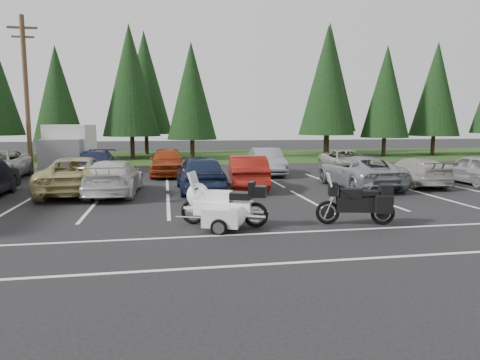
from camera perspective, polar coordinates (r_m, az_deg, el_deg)
The scene contains 28 objects.
ground at distance 15.03m, azimuth -1.07°, elevation -3.89°, with size 120.00×120.00×0.00m, color black.
grass_strip at distance 38.74m, azimuth -6.57°, elevation 3.12°, with size 80.00×16.00×0.01m, color #1C3510.
lake_water at distance 69.90m, azimuth -4.82°, elevation 5.11°, with size 70.00×50.00×0.02m, color slate.
utility_pole at distance 27.71m, azimuth -26.59°, elevation 10.33°, with size 1.60×0.26×9.00m.
box_truck at distance 27.70m, azimuth -21.93°, elevation 3.85°, with size 2.40×5.60×2.90m, color silver, non-canonical shape.
stall_markings at distance 16.98m, azimuth -2.12°, elevation -2.55°, with size 32.00×16.00×0.01m, color silver.
conifer_3 at distance 36.96m, azimuth -23.21°, elevation 10.52°, with size 3.87×3.87×9.02m.
conifer_4 at distance 37.72m, azimuth -14.42°, elevation 12.74°, with size 4.80×4.80×11.17m.
conifer_5 at distance 36.33m, azimuth -6.48°, elevation 11.71°, with size 4.14×4.14×9.63m.
conifer_6 at distance 39.51m, azimuth 11.56°, elevation 12.84°, with size 4.93×4.93×11.48m.
conifer_7 at distance 41.48m, azimuth 18.91°, elevation 11.08°, with size 4.27×4.27×9.94m.
conifer_8 at distance 45.05m, azimuth 24.68°, elevation 10.96°, with size 4.53×4.53×10.56m.
conifer_back_b at distance 42.26m, azimuth -12.56°, elevation 12.54°, with size 4.97×4.97×11.58m.
conifer_back_c at distance 44.67m, azimuth 11.78°, elevation 13.22°, with size 5.50×5.50×12.81m.
car_near_2 at distance 19.50m, azimuth -20.82°, elevation 0.61°, with size 2.62×5.69×1.58m, color tan.
car_near_3 at distance 18.70m, azimuth -16.51°, elevation 0.34°, with size 2.05×5.05×1.47m, color silver.
car_near_4 at distance 18.82m, azimuth -5.31°, elevation 0.94°, with size 1.94×4.82×1.64m, color #18223D.
car_near_5 at distance 19.69m, azimuth 0.92°, elevation 1.09°, with size 1.62×4.64×1.53m, color maroon.
car_near_6 at distance 20.77m, azimuth 15.52°, elevation 1.09°, with size 2.46×5.34×1.48m, color gray.
car_near_7 at distance 22.45m, azimuth 22.19°, elevation 1.09°, with size 1.88×4.62×1.34m, color #9F9C91.
car_near_8 at distance 24.07m, azimuth 28.75°, elevation 1.28°, with size 1.74×4.32×1.47m, color #98989C.
car_far_1 at distance 24.93m, azimuth -18.78°, elevation 2.00°, with size 2.07×5.08×1.47m, color #181E3C.
car_far_2 at distance 24.84m, azimuth -9.64°, elevation 2.44°, with size 1.91×4.75×1.62m, color #973313.
car_far_3 at distance 25.10m, azimuth 3.60°, elevation 2.48°, with size 1.62×4.64×1.53m, color slate.
car_far_4 at distance 27.25m, azimuth 13.87°, elevation 2.49°, with size 2.23×4.84×1.34m, color #9F9D91.
touring_motorcycle at distance 12.46m, azimuth -2.21°, elevation -2.52°, with size 2.91×0.89×1.61m, color white, non-canonical shape.
cargo_trailer at distance 11.89m, azimuth -2.42°, elevation -5.30°, with size 1.47×0.83×0.68m, color silver, non-canonical shape.
adventure_motorcycle at distance 13.07m, azimuth 15.16°, elevation -2.42°, with size 2.56×0.89×1.56m, color black, non-canonical shape.
Camera 1 is at (-2.27, -14.56, 2.99)m, focal length 32.00 mm.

